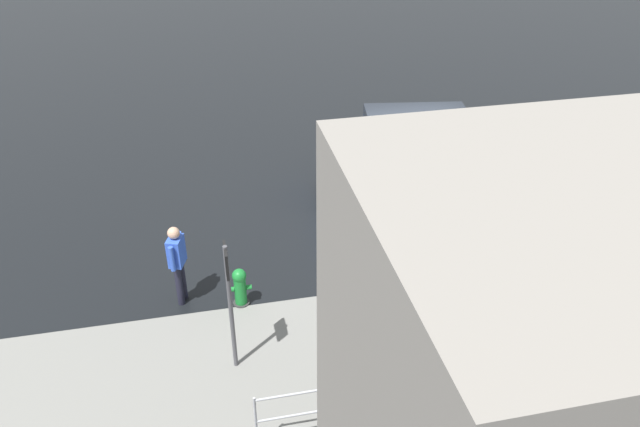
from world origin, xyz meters
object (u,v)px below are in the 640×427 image
Objects in this scene: moving_hatchback at (406,156)px; fire_hydrant at (240,288)px; pedestrian at (177,259)px; sign_post at (229,291)px.

moving_hatchback is 5.44m from fire_hydrant.
fire_hydrant is (4.26, 3.32, -0.63)m from moving_hatchback.
pedestrian is at bearing -18.63° from fire_hydrant.
fire_hydrant is 0.50× the size of pedestrian.
pedestrian is at bearing -67.03° from sign_post.
moving_hatchback reaches higher than fire_hydrant.
fire_hydrant is 1.25m from pedestrian.
fire_hydrant is at bearing 161.37° from pedestrian.
moving_hatchback is 6.66m from sign_post.
pedestrian is 2.16m from sign_post.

